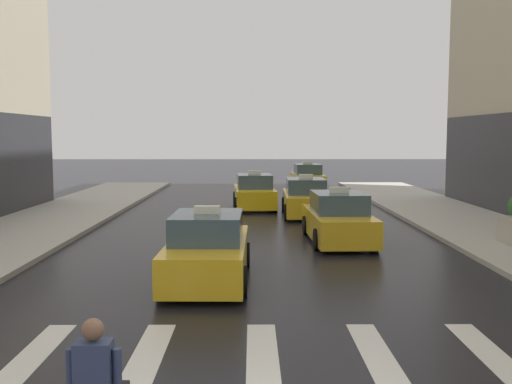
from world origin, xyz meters
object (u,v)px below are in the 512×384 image
(taxi_third, at_px, (305,199))
(taxi_fifth, at_px, (307,178))
(taxi_lead, at_px, (208,251))
(taxi_fourth, at_px, (254,193))
(taxi_second, at_px, (338,220))

(taxi_third, xyz_separation_m, taxi_fifth, (1.30, 12.71, 0.00))
(taxi_lead, distance_m, taxi_fifth, 24.36)
(taxi_fourth, relative_size, taxi_fifth, 1.01)
(taxi_third, bearing_deg, taxi_fourth, 129.17)
(taxi_lead, xyz_separation_m, taxi_third, (3.35, 11.20, 0.00))
(taxi_fourth, distance_m, taxi_fifth, 10.60)
(taxi_fifth, bearing_deg, taxi_third, -95.84)
(taxi_third, bearing_deg, taxi_fifth, 84.16)
(taxi_lead, height_order, taxi_third, same)
(taxi_lead, bearing_deg, taxi_third, 73.34)
(taxi_fifth, bearing_deg, taxi_fourth, -109.29)
(taxi_fourth, bearing_deg, taxi_third, -50.83)
(taxi_second, xyz_separation_m, taxi_fifth, (0.82, 18.92, 0.00))
(taxi_second, distance_m, taxi_fourth, 9.31)
(taxi_fourth, height_order, taxi_fifth, same)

